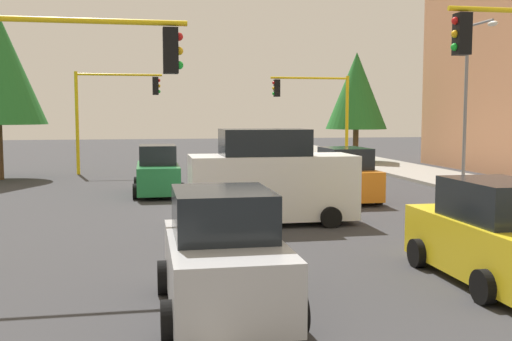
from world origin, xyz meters
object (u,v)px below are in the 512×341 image
(traffic_signal_far_right, at_px, (112,102))
(car_silver, at_px, (224,257))
(traffic_signal_near_right, at_px, (60,87))
(car_green, at_px, (158,172))
(car_yellow, at_px, (492,236))
(traffic_signal_far_left, at_px, (316,103))
(delivery_van_white, at_px, (271,180))
(street_lamp_curbside, at_px, (471,86))
(tree_roadside_far, at_px, (356,91))
(car_orange, at_px, (343,176))

(traffic_signal_far_right, height_order, car_silver, traffic_signal_far_right)
(traffic_signal_near_right, xyz_separation_m, car_green, (-11.10, 2.16, -2.85))
(traffic_signal_near_right, distance_m, car_yellow, 9.10)
(traffic_signal_far_left, height_order, car_yellow, traffic_signal_far_left)
(delivery_van_white, bearing_deg, car_green, -156.17)
(traffic_signal_near_right, bearing_deg, street_lamp_curbside, 122.94)
(street_lamp_curbside, relative_size, tree_roadside_far, 0.97)
(street_lamp_curbside, distance_m, car_orange, 6.98)
(traffic_signal_far_left, height_order, car_green, traffic_signal_far_left)
(car_green, bearing_deg, car_yellow, 23.32)
(car_silver, distance_m, car_green, 14.68)
(traffic_signal_far_left, xyz_separation_m, traffic_signal_far_right, (0.00, -11.32, 0.04))
(traffic_signal_far_left, height_order, car_orange, traffic_signal_far_left)
(tree_roadside_far, distance_m, car_silver, 30.38)
(traffic_signal_far_left, bearing_deg, car_green, -45.72)
(delivery_van_white, bearing_deg, car_silver, -17.40)
(car_orange, bearing_deg, car_green, -113.50)
(delivery_van_white, distance_m, car_yellow, 7.41)
(traffic_signal_far_right, relative_size, car_yellow, 1.35)
(car_green, bearing_deg, traffic_signal_far_right, -166.14)
(tree_roadside_far, bearing_deg, traffic_signal_far_left, -43.89)
(traffic_signal_far_right, relative_size, car_green, 1.33)
(street_lamp_curbside, height_order, car_yellow, street_lamp_curbside)
(car_green, bearing_deg, delivery_van_white, 23.83)
(street_lamp_curbside, xyz_separation_m, car_silver, (13.17, -11.90, -3.45))
(traffic_signal_far_right, xyz_separation_m, car_silver, (23.56, 2.96, -2.98))
(traffic_signal_near_right, relative_size, car_silver, 1.42)
(delivery_van_white, bearing_deg, traffic_signal_far_right, -161.57)
(traffic_signal_near_right, height_order, delivery_van_white, traffic_signal_near_right)
(traffic_signal_far_right, height_order, delivery_van_white, traffic_signal_far_right)
(traffic_signal_far_left, relative_size, car_green, 1.32)
(delivery_van_white, distance_m, car_silver, 7.93)
(traffic_signal_far_right, bearing_deg, traffic_signal_far_left, 90.00)
(street_lamp_curbside, relative_size, delivery_van_white, 1.46)
(traffic_signal_far_left, bearing_deg, delivery_van_white, -20.50)
(car_orange, height_order, car_yellow, same)
(tree_roadside_far, bearing_deg, traffic_signal_near_right, -32.23)
(street_lamp_curbside, bearing_deg, traffic_signal_far_right, -124.95)
(car_green, bearing_deg, traffic_signal_far_left, 134.28)
(car_silver, height_order, car_green, same)
(traffic_signal_near_right, distance_m, street_lamp_curbside, 17.68)
(traffic_signal_far_left, height_order, street_lamp_curbside, street_lamp_curbside)
(car_orange, relative_size, car_yellow, 0.99)
(traffic_signal_far_left, distance_m, traffic_signal_near_right, 22.96)
(tree_roadside_far, distance_m, delivery_van_white, 22.55)
(tree_roadside_far, xyz_separation_m, delivery_van_white, (20.00, -9.83, -3.42))
(traffic_signal_near_right, bearing_deg, traffic_signal_far_left, 150.57)
(traffic_signal_far_right, relative_size, delivery_van_white, 1.14)
(car_orange, distance_m, car_green, 7.39)
(traffic_signal_far_right, distance_m, car_orange, 15.15)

